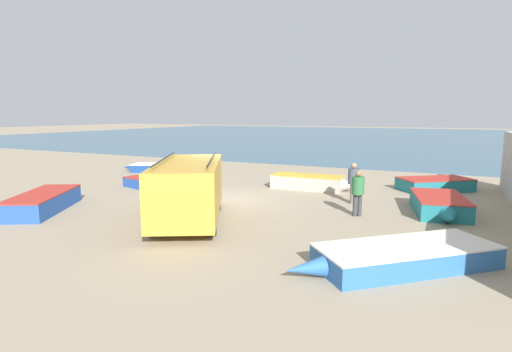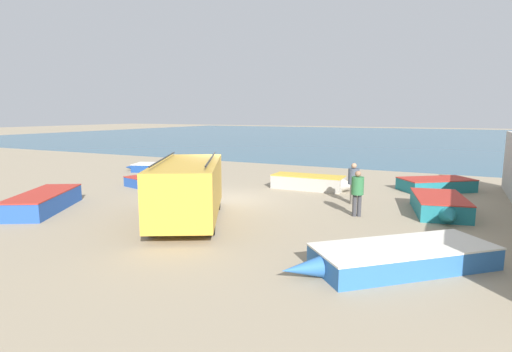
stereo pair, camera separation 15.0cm
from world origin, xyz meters
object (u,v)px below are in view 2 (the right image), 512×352
Objects in this scene: parked_van at (188,188)px; fishing_rowboat_6 at (438,184)px; fishing_rowboat_2 at (399,257)px; fisherman_1 at (357,189)px; fishing_rowboat_5 at (158,167)px; fisherman_0 at (353,180)px; fishing_rowboat_0 at (311,182)px; fishing_rowboat_3 at (46,201)px; fishing_rowboat_1 at (159,184)px; fishing_rowboat_4 at (440,205)px.

parked_van reaches higher than fishing_rowboat_6.
fishing_rowboat_6 is at bearing -134.72° from fishing_rowboat_2.
fishing_rowboat_2 is 2.80× the size of fisherman_1.
fisherman_0 is at bearing 142.84° from fishing_rowboat_5.
fishing_rowboat_3 is at bearing -133.81° from fishing_rowboat_0.
fishing_rowboat_0 is 10.66m from fishing_rowboat_5.
fishing_rowboat_6 is 6.91m from fisherman_1.
fishing_rowboat_1 is at bearing 20.46° from parked_van.
fishing_rowboat_0 is at bearing -71.97° from fishing_rowboat_3.
parked_van reaches higher than fisherman_0.
fisherman_0 is (-3.18, 0.31, 0.66)m from fishing_rowboat_4.
fishing_rowboat_2 is (6.84, -1.27, -0.85)m from parked_van.
fishing_rowboat_0 is 6.20m from fishing_rowboat_4.
fishing_rowboat_1 is 9.69m from fisherman_1.
fishing_rowboat_1 is 9.12m from fisherman_0.
fishing_rowboat_2 is at bearing -18.01° from fishing_rowboat_4.
fisherman_0 reaches higher than fishing_rowboat_3.
fishing_rowboat_5 is at bearing 145.03° from fishing_rowboat_1.
fishing_rowboat_0 is at bearing -102.00° from fishing_rowboat_2.
fishing_rowboat_4 reaches higher than fishing_rowboat_1.
fishing_rowboat_1 is at bearing 109.16° from fishing_rowboat_5.
fishing_rowboat_6 is (7.32, 9.54, -0.82)m from parked_van.
parked_van reaches higher than fisherman_1.
fishing_rowboat_5 is at bearing -134.22° from fisherman_1.
fishing_rowboat_3 is 11.50m from fisherman_1.
fisherman_1 is (13.61, -5.72, 0.72)m from fishing_rowboat_5.
fishing_rowboat_5 is 2.37× the size of fisherman_0.
fishing_rowboat_3 is (-12.62, 0.22, 0.07)m from fishing_rowboat_2.
fishing_rowboat_4 is 4.82m from fishing_rowboat_6.
fishing_rowboat_6 is at bearing 39.28° from fishing_rowboat_1.
fishing_rowboat_6 is (12.00, 5.46, 0.05)m from fishing_rowboat_1.
fishing_rowboat_4 is at bearing -124.38° from fishing_rowboat_6.
fisherman_0 is at bearing -107.11° from fishing_rowboat_4.
fisherman_0 reaches higher than fishing_rowboat_5.
fisherman_0 is (4.36, 5.04, -0.14)m from parked_van.
fishing_rowboat_2 is 1.02× the size of fishing_rowboat_3.
fishing_rowboat_6 is (15.99, 0.73, 0.05)m from fishing_rowboat_5.
fisherman_1 is at bearing -86.38° from parked_van.
fishing_rowboat_1 is at bearing -41.42° from fishing_rowboat_3.
fishing_rowboat_0 is at bearing -165.24° from fisherman_1.
parked_van is 12.39m from fishing_rowboat_5.
parked_van reaches higher than fishing_rowboat_2.
fishing_rowboat_0 is 1.06× the size of fishing_rowboat_5.
fishing_rowboat_2 reaches higher than fishing_rowboat_1.
fishing_rowboat_6 is at bearing -65.96° from parked_van.
fishing_rowboat_0 is 5.90m from fishing_rowboat_6.
fishing_rowboat_0 is 11.30m from fishing_rowboat_3.
fishing_rowboat_2 is at bearing -128.97° from parked_van.
fisherman_0 is at bearing -69.30° from parked_van.
fishing_rowboat_6 reaches higher than fishing_rowboat_2.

